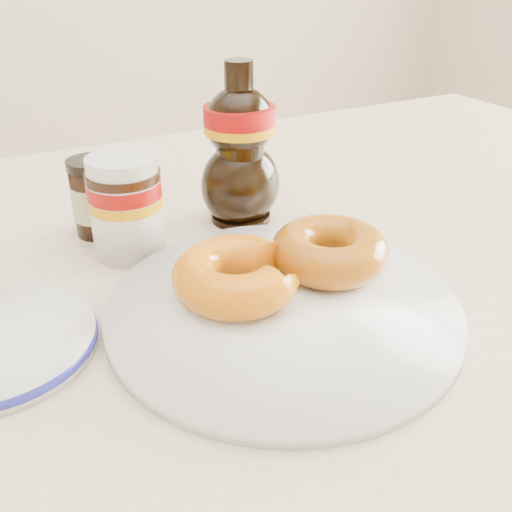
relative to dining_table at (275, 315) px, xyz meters
name	(u,v)px	position (x,y,z in m)	size (l,w,h in m)	color
dining_table	(275,315)	(0.00, 0.00, 0.00)	(1.40, 0.90, 0.75)	#F9E7BD
plate	(283,308)	(-0.06, -0.11, 0.09)	(0.30, 0.30, 0.02)	white
donut_bitten	(236,275)	(-0.09, -0.08, 0.12)	(0.11, 0.11, 0.04)	orange
donut_whole	(330,250)	(0.01, -0.08, 0.12)	(0.11, 0.11, 0.04)	#995209
nutella_jar	(126,203)	(-0.14, 0.07, 0.14)	(0.07, 0.07, 0.10)	white
syrup_bottle	(240,145)	(0.00, 0.09, 0.17)	(0.09, 0.08, 0.18)	black
dark_jar	(96,198)	(-0.15, 0.13, 0.13)	(0.05, 0.05, 0.09)	black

